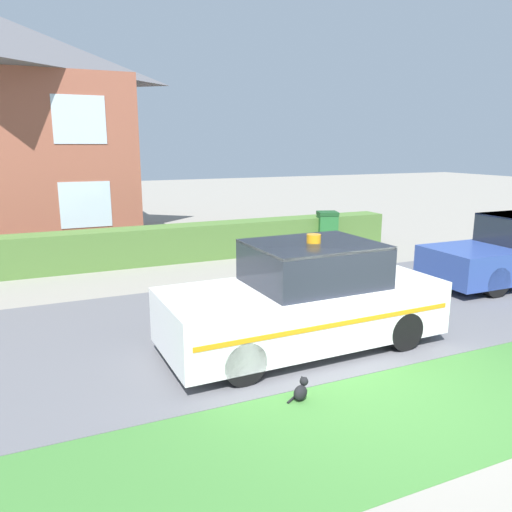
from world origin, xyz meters
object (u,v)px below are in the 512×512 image
(house_left, at_px, (5,131))
(police_car, at_px, (305,300))
(cat, at_px, (301,391))
(wheelie_bin, at_px, (327,231))

(house_left, bearing_deg, police_car, -69.47)
(police_car, xyz_separation_m, cat, (-0.86, -1.44, -0.64))
(police_car, height_order, cat, police_car)
(police_car, relative_size, house_left, 0.58)
(wheelie_bin, bearing_deg, house_left, 166.63)
(cat, bearing_deg, wheelie_bin, 22.43)
(wheelie_bin, bearing_deg, cat, -105.51)
(police_car, height_order, house_left, house_left)
(police_car, bearing_deg, house_left, -70.58)
(cat, distance_m, house_left, 13.72)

